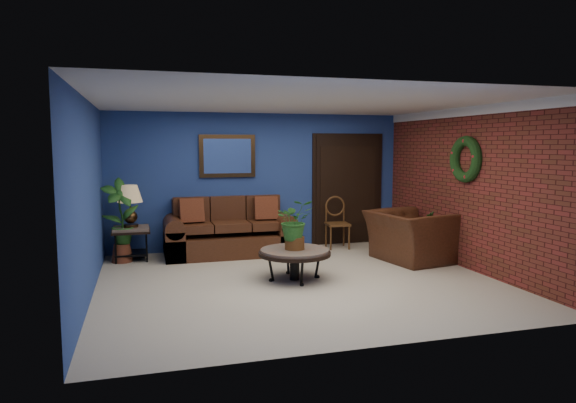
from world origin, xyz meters
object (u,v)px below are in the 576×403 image
object	(u,v)px
coffee_table	(295,253)
side_chair	(337,219)
table_lamp	(130,201)
end_table	(131,235)
sofa	(229,235)
armchair	(410,236)

from	to	relation	value
coffee_table	side_chair	xyz separation A→B (m)	(1.43, 2.04, 0.16)
table_lamp	side_chair	size ratio (longest dim) A/B	0.70
table_lamp	end_table	bearing A→B (deg)	-135.00
end_table	table_lamp	distance (m)	0.57
side_chair	table_lamp	bearing A→B (deg)	-173.25
sofa	end_table	distance (m)	1.65
table_lamp	armchair	world-z (taller)	table_lamp
coffee_table	armchair	bearing A→B (deg)	16.06
end_table	side_chair	xyz separation A→B (m)	(3.69, 0.07, 0.12)
end_table	armchair	xyz separation A→B (m)	(4.45, -1.34, -0.01)
coffee_table	sofa	bearing A→B (deg)	107.01
table_lamp	side_chair	bearing A→B (deg)	1.10
side_chair	armchair	size ratio (longest dim) A/B	0.76
sofa	coffee_table	distance (m)	2.09
table_lamp	side_chair	xyz separation A→B (m)	(3.69, 0.07, -0.45)
end_table	side_chair	world-z (taller)	side_chair
side_chair	armchair	bearing A→B (deg)	-56.02
coffee_table	armchair	xyz separation A→B (m)	(2.19, 0.63, 0.03)
end_table	armchair	size ratio (longest dim) A/B	0.48
sofa	armchair	world-z (taller)	sofa
coffee_table	side_chair	size ratio (longest dim) A/B	1.07
sofa	end_table	size ratio (longest dim) A/B	3.67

